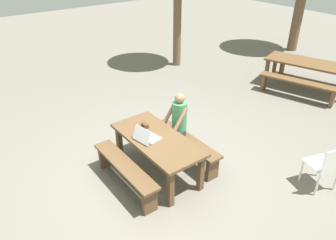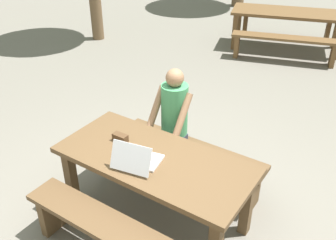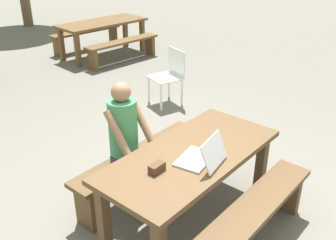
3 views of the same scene
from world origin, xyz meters
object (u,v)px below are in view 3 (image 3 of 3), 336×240
(plastic_chair, at_px, (169,75))
(small_pouch, at_px, (157,168))
(picnic_table_front, at_px, (191,163))
(laptop, at_px, (202,156))
(picnic_table_mid, at_px, (103,27))
(person_seated, at_px, (127,138))

(plastic_chair, bearing_deg, small_pouch, -34.27)
(picnic_table_front, xyz_separation_m, laptop, (-0.07, -0.16, 0.17))
(laptop, bearing_deg, picnic_table_mid, -133.03)
(laptop, relative_size, plastic_chair, 0.48)
(picnic_table_front, distance_m, laptop, 0.24)
(picnic_table_front, relative_size, small_pouch, 12.40)
(laptop, bearing_deg, small_pouch, -40.29)
(laptop, bearing_deg, picnic_table_front, -122.87)
(picnic_table_front, bearing_deg, picnic_table_mid, 57.22)
(small_pouch, bearing_deg, person_seated, 69.77)
(person_seated, distance_m, plastic_chair, 2.55)
(laptop, distance_m, small_pouch, 0.40)
(picnic_table_front, relative_size, laptop, 4.30)
(picnic_table_front, distance_m, picnic_table_mid, 5.62)
(small_pouch, xyz_separation_m, plastic_chair, (2.38, 1.88, -0.29))
(small_pouch, height_order, plastic_chair, plastic_chair)
(small_pouch, bearing_deg, picnic_table_front, -4.75)
(small_pouch, height_order, picnic_table_mid, small_pouch)
(person_seated, distance_m, picnic_table_mid, 5.25)
(picnic_table_front, height_order, person_seated, person_seated)
(picnic_table_front, relative_size, person_seated, 1.38)
(laptop, xyz_separation_m, small_pouch, (-0.35, 0.20, -0.02))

